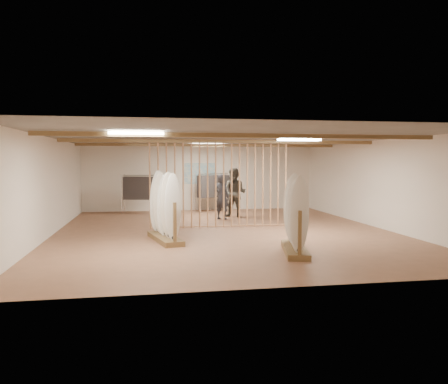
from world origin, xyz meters
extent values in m
plane|color=#956448|center=(0.00, 0.00, 0.00)|extent=(12.00, 12.00, 0.00)
plane|color=gray|center=(0.00, 0.00, 2.80)|extent=(12.00, 12.00, 0.00)
plane|color=white|center=(0.00, 6.00, 1.40)|extent=(12.00, 0.00, 12.00)
plane|color=white|center=(0.00, -6.00, 1.40)|extent=(12.00, 0.00, 12.00)
plane|color=white|center=(-5.00, 0.00, 1.40)|extent=(0.00, 12.00, 12.00)
plane|color=white|center=(5.00, 0.00, 1.40)|extent=(0.00, 12.00, 12.00)
cube|color=brown|center=(0.00, 0.00, 2.72)|extent=(9.50, 6.12, 0.10)
cube|color=white|center=(0.00, 0.00, 2.74)|extent=(1.20, 0.35, 0.06)
cylinder|color=tan|center=(-2.20, 0.80, 1.40)|extent=(0.05, 0.05, 2.78)
cylinder|color=tan|center=(-1.94, 0.80, 1.40)|extent=(0.05, 0.05, 2.78)
cylinder|color=tan|center=(-1.68, 0.80, 1.40)|extent=(0.05, 0.05, 2.78)
cylinder|color=tan|center=(-1.42, 0.80, 1.40)|extent=(0.05, 0.05, 2.78)
cylinder|color=tan|center=(-1.16, 0.80, 1.40)|extent=(0.05, 0.05, 2.78)
cylinder|color=tan|center=(-0.91, 0.80, 1.40)|extent=(0.05, 0.05, 2.78)
cylinder|color=tan|center=(-0.65, 0.80, 1.40)|extent=(0.05, 0.05, 2.78)
cylinder|color=tan|center=(-0.39, 0.80, 1.40)|extent=(0.05, 0.05, 2.78)
cylinder|color=tan|center=(-0.13, 0.80, 1.40)|extent=(0.05, 0.05, 2.78)
cylinder|color=tan|center=(0.13, 0.80, 1.40)|extent=(0.05, 0.05, 2.78)
cylinder|color=tan|center=(0.39, 0.80, 1.40)|extent=(0.05, 0.05, 2.78)
cylinder|color=tan|center=(0.65, 0.80, 1.40)|extent=(0.05, 0.05, 2.78)
cylinder|color=tan|center=(0.91, 0.80, 1.40)|extent=(0.05, 0.05, 2.78)
cylinder|color=tan|center=(1.16, 0.80, 1.40)|extent=(0.05, 0.05, 2.78)
cylinder|color=tan|center=(1.42, 0.80, 1.40)|extent=(0.05, 0.05, 2.78)
cylinder|color=tan|center=(1.68, 0.80, 1.40)|extent=(0.05, 0.05, 2.78)
cylinder|color=tan|center=(1.94, 0.80, 1.40)|extent=(0.05, 0.05, 2.78)
cylinder|color=tan|center=(2.20, 0.80, 1.40)|extent=(0.05, 0.05, 2.78)
cube|color=#388DC4|center=(0.00, 5.98, 1.60)|extent=(1.40, 0.03, 0.90)
cube|color=brown|center=(-1.83, -1.32, 0.07)|extent=(0.94, 2.02, 0.14)
cylinder|color=black|center=(-1.83, -1.32, 0.93)|extent=(0.44, 1.86, 0.01)
ellipsoid|color=white|center=(-1.65, -2.07, 1.00)|extent=(0.45, 0.15, 1.72)
ellipsoid|color=silver|center=(-1.74, -1.69, 1.00)|extent=(0.45, 0.15, 1.72)
ellipsoid|color=white|center=(-1.83, -1.32, 1.00)|extent=(0.45, 0.15, 1.72)
ellipsoid|color=silver|center=(-1.91, -0.94, 1.00)|extent=(0.45, 0.15, 1.72)
ellipsoid|color=white|center=(-2.00, -0.56, 1.00)|extent=(0.45, 0.15, 1.72)
cube|color=brown|center=(1.10, -3.32, 0.07)|extent=(0.91, 1.96, 0.14)
cylinder|color=black|center=(1.10, -3.32, 0.90)|extent=(0.43, 1.80, 0.01)
ellipsoid|color=white|center=(0.93, -4.05, 0.97)|extent=(0.43, 0.15, 1.67)
ellipsoid|color=white|center=(1.02, -3.68, 0.97)|extent=(0.43, 0.15, 1.67)
ellipsoid|color=white|center=(1.10, -3.32, 0.97)|extent=(0.43, 0.15, 1.67)
ellipsoid|color=white|center=(1.18, -2.95, 0.97)|extent=(0.43, 0.15, 1.67)
ellipsoid|color=silver|center=(1.27, -2.59, 0.97)|extent=(0.43, 0.15, 1.67)
cylinder|color=silver|center=(-2.53, 4.87, 1.57)|extent=(1.47, 0.41, 0.03)
cube|color=black|center=(-2.53, 4.87, 1.05)|extent=(1.45, 0.72, 0.92)
cylinder|color=silver|center=(-2.53, 4.87, 0.81)|extent=(0.03, 0.03, 1.62)
cylinder|color=silver|center=(0.47, 5.37, 1.59)|extent=(1.41, 0.68, 0.03)
cube|color=black|center=(0.47, 5.37, 1.07)|extent=(1.46, 0.95, 0.93)
cylinder|color=silver|center=(0.47, 5.37, 0.82)|extent=(0.03, 0.03, 1.65)
imported|color=#2B2C33|center=(0.40, 2.77, 0.94)|extent=(0.82, 0.80, 1.88)
imported|color=#3C372E|center=(0.96, 3.16, 1.06)|extent=(1.30, 1.24, 2.13)
camera|label=1|loc=(-2.26, -12.93, 2.12)|focal=35.00mm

